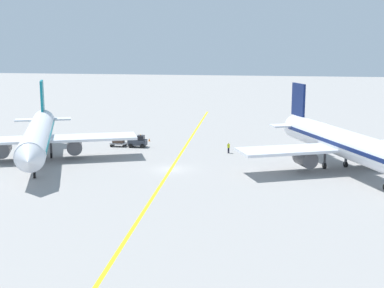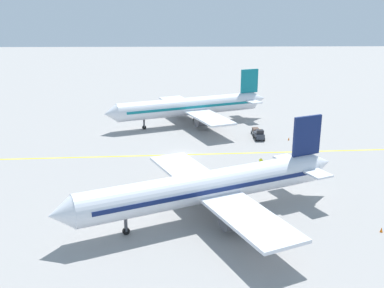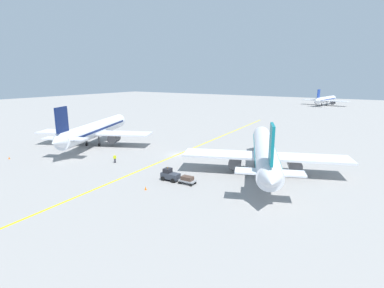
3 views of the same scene
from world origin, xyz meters
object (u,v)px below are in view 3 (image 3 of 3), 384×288
object	(u,v)px
ground_crew_worker	(115,158)
traffic_cone_mid_apron	(146,188)
baggage_tug_dark	(170,175)
baggage_cart_trailing	(187,179)
airplane_at_gate	(95,130)
airplane_distant_taxiing	(325,100)
traffic_cone_near_nose	(9,158)
airplane_adjacent_stand	(265,152)

from	to	relation	value
ground_crew_worker	traffic_cone_mid_apron	size ratio (longest dim) A/B	3.05
baggage_tug_dark	baggage_cart_trailing	distance (m)	3.30
airplane_at_gate	traffic_cone_mid_apron	size ratio (longest dim) A/B	61.14
airplane_distant_taxiing	traffic_cone_mid_apron	distance (m)	157.35
ground_crew_worker	airplane_at_gate	bearing A→B (deg)	151.22
airplane_at_gate	ground_crew_worker	size ratio (longest dim) A/B	20.01
traffic_cone_mid_apron	traffic_cone_near_nose	bearing A→B (deg)	-176.59
airplane_adjacent_stand	airplane_distant_taxiing	xyz separation A→B (m)	(-12.47, 139.73, -0.37)
traffic_cone_near_nose	traffic_cone_mid_apron	size ratio (longest dim) A/B	1.00
airplane_at_gate	traffic_cone_mid_apron	distance (m)	34.74
airplane_adjacent_stand	ground_crew_worker	xyz separation A→B (m)	(-26.37, -9.97, -2.80)
baggage_tug_dark	traffic_cone_near_nose	distance (m)	35.97
traffic_cone_mid_apron	baggage_cart_trailing	bearing A→B (deg)	54.89
baggage_cart_trailing	ground_crew_worker	world-z (taller)	ground_crew_worker
airplane_at_gate	ground_crew_worker	bearing A→B (deg)	-28.78
baggage_tug_dark	ground_crew_worker	distance (m)	15.19
traffic_cone_near_nose	baggage_cart_trailing	bearing A→B (deg)	11.03
baggage_cart_trailing	traffic_cone_mid_apron	size ratio (longest dim) A/B	4.80
airplane_distant_taxiing	traffic_cone_near_nose	size ratio (longest dim) A/B	58.05
airplane_adjacent_stand	traffic_cone_mid_apron	world-z (taller)	airplane_adjacent_stand
baggage_cart_trailing	traffic_cone_mid_apron	world-z (taller)	baggage_cart_trailing
ground_crew_worker	traffic_cone_mid_apron	distance (m)	16.38
airplane_adjacent_stand	ground_crew_worker	world-z (taller)	airplane_adjacent_stand
airplane_at_gate	traffic_cone_mid_apron	xyz separation A→B (m)	(30.44, -16.38, -3.43)
airplane_adjacent_stand	baggage_cart_trailing	distance (m)	14.87
baggage_tug_dark	baggage_cart_trailing	bearing A→B (deg)	1.59
airplane_adjacent_stand	traffic_cone_mid_apron	bearing A→B (deg)	-124.05
baggage_cart_trailing	airplane_distant_taxiing	bearing A→B (deg)	91.66
airplane_at_gate	airplane_distant_taxiing	distance (m)	144.07
traffic_cone_near_nose	ground_crew_worker	bearing A→B (deg)	25.64
traffic_cone_mid_apron	airplane_adjacent_stand	bearing A→B (deg)	55.95
baggage_tug_dark	traffic_cone_near_nose	bearing A→B (deg)	-168.10
baggage_tug_dark	ground_crew_worker	bearing A→B (deg)	171.40
airplane_at_gate	baggage_tug_dark	distance (m)	33.00
baggage_tug_dark	ground_crew_worker	xyz separation A→B (m)	(-15.02, 2.27, 0.01)
airplane_distant_taxiing	baggage_cart_trailing	bearing A→B (deg)	-88.34
airplane_distant_taxiing	traffic_cone_mid_apron	world-z (taller)	airplane_distant_taxiing
airplane_distant_taxiing	ground_crew_worker	bearing A→B (deg)	-95.31
airplane_distant_taxiing	baggage_tug_dark	world-z (taller)	airplane_distant_taxiing
airplane_at_gate	baggage_cart_trailing	xyz separation A→B (m)	(34.27, -10.94, -2.95)
airplane_at_gate	airplane_adjacent_stand	bearing A→B (deg)	1.63
airplane_adjacent_stand	ground_crew_worker	bearing A→B (deg)	-159.30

